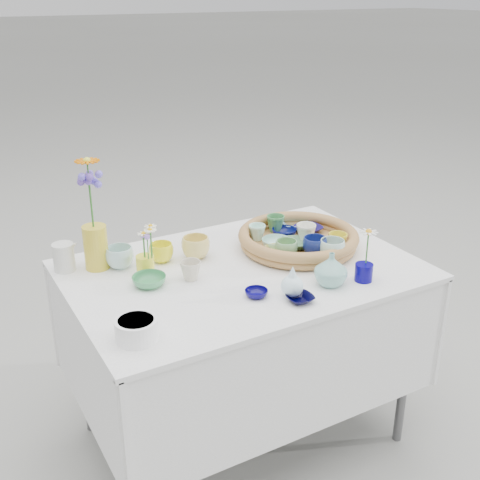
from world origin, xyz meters
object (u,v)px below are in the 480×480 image
display_table (242,433)px  wicker_tray (298,239)px  bud_vase_seafoam (331,269)px  tall_vase_yellow (96,247)px

display_table → wicker_tray: (0.28, 0.05, 0.80)m
display_table → bud_vase_seafoam: size_ratio=10.51×
tall_vase_yellow → wicker_tray: bearing=-16.1°
wicker_tray → tall_vase_yellow: bearing=163.9°
display_table → bud_vase_seafoam: bearing=-53.2°
display_table → tall_vase_yellow: bearing=150.3°
display_table → bud_vase_seafoam: 0.89m
wicker_tray → tall_vase_yellow: 0.78m
display_table → tall_vase_yellow: size_ratio=7.64×
wicker_tray → display_table: bearing=-169.9°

